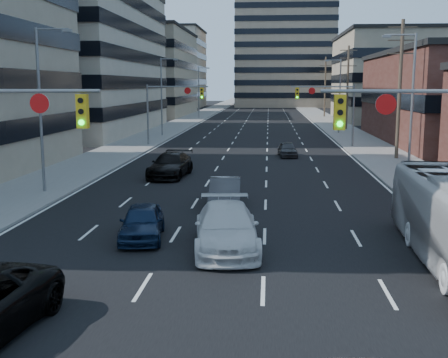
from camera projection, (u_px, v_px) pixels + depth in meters
The scene contains 24 objects.
road_surface at pixel (261, 109), 138.55m from camera, with size 18.00×300.00×0.02m, color black.
sidewalk_left at pixel (215, 109), 139.44m from camera, with size 5.00×300.00×0.15m, color slate.
sidewalk_right at pixel (308, 109), 137.64m from camera, with size 5.00×300.00×0.15m, color slate.
office_left_mid at pixel (36, 19), 69.52m from camera, with size 26.00×34.00×28.00m, color #ADA089.
office_left_far at pixel (136, 74), 109.60m from camera, with size 20.00×30.00×16.00m, color gray.
office_right_far at pixel (407, 78), 94.16m from camera, with size 22.00×28.00×14.00m, color gray.
bg_block_left at pixel (156, 69), 148.90m from camera, with size 24.00×24.00×20.00m, color #ADA089.
bg_block_right at pixel (394, 84), 135.06m from camera, with size 22.00×22.00×12.00m, color gray.
signal_near_right at pixel (448, 139), 17.33m from camera, with size 6.59×0.33×6.00m.
signal_far_left at pixel (171, 102), 54.88m from camera, with size 6.09×0.33×6.00m.
signal_far_right at pixel (329, 102), 53.68m from camera, with size 6.09×0.33×6.00m.
utility_pole_block at pixel (400, 87), 44.24m from camera, with size 2.20×0.28×11.00m.
utility_pole_midblock at pixel (347, 86), 73.73m from camera, with size 2.20×0.28×11.00m.
utility_pole_distant at pixel (325, 86), 103.22m from camera, with size 2.20×0.28×11.00m.
streetlight_left_near at pixel (43, 102), 30.39m from camera, with size 2.03×0.22×9.00m.
streetlight_left_mid at pixel (163, 93), 64.80m from camera, with size 2.03×0.22×9.00m.
streetlight_left_far at pixel (200, 90), 99.20m from camera, with size 2.03×0.22×9.00m.
streetlight_right_near at pixel (410, 100), 33.70m from camera, with size 2.03×0.22×9.00m.
streetlight_right_far at pixel (339, 92), 68.10m from camera, with size 2.03×0.22×9.00m.
white_van at pixel (226, 228), 20.59m from camera, with size 2.28×5.61×1.63m, color silver.
sedan_blue at pixel (142, 222), 21.96m from camera, with size 1.61×4.01×1.37m, color #0D1B35.
sedan_grey_center at pixel (225, 193), 27.69m from camera, with size 1.51×4.34×1.43m, color #38383B.
sedan_black_far at pixel (170, 165), 36.77m from camera, with size 2.19×5.38×1.56m, color black.
sedan_grey_right at pixel (287, 149), 47.14m from camera, with size 1.47×3.66×1.25m, color #353537.
Camera 1 is at (1.90, -9.79, 6.01)m, focal length 45.00 mm.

